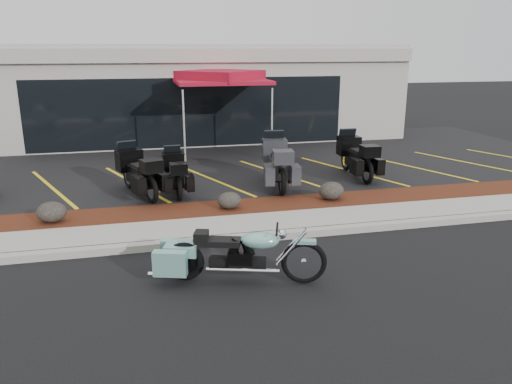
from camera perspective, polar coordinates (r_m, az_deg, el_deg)
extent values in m
plane|color=black|center=(9.59, -0.22, -7.59)|extent=(90.00, 90.00, 0.00)
cube|color=gray|center=(10.38, -1.36, -5.27)|extent=(24.00, 0.25, 0.15)
cube|color=gray|center=(11.02, -2.12, -3.97)|extent=(24.00, 1.20, 0.15)
cube|color=#3A120D|center=(12.13, -3.23, -2.05)|extent=(24.00, 1.20, 0.16)
cube|color=black|center=(17.29, -6.43, 3.37)|extent=(26.00, 9.60, 0.15)
cube|color=#9F9890|center=(23.21, -8.57, 11.34)|extent=(18.00, 8.00, 4.00)
cube|color=black|center=(19.32, -7.44, 8.97)|extent=(12.00, 0.06, 2.60)
cube|color=#9F9890|center=(19.15, -7.66, 15.20)|extent=(18.00, 0.30, 0.50)
ellipsoid|color=black|center=(11.86, -22.33, -2.13)|extent=(0.65, 0.54, 0.46)
ellipsoid|color=black|center=(11.91, -3.08, -0.97)|extent=(0.57, 0.48, 0.41)
ellipsoid|color=black|center=(12.74, 8.60, 0.13)|extent=(0.65, 0.54, 0.46)
cone|color=#FA5B08|center=(17.17, -8.92, 4.32)|extent=(0.40, 0.40, 0.51)
cylinder|color=silver|center=(16.20, -6.06, 7.18)|extent=(0.06, 0.06, 2.44)
cylinder|color=silver|center=(17.71, 2.62, 8.01)|extent=(0.06, 0.06, 2.44)
cylinder|color=silver|center=(18.88, -10.15, 8.28)|extent=(0.06, 0.06, 2.44)
cylinder|color=silver|center=(20.19, -2.28, 9.01)|extent=(0.06, 0.06, 2.44)
cube|color=maroon|center=(18.05, -4.05, 12.54)|extent=(4.04, 4.04, 0.13)
cube|color=maroon|center=(18.04, -4.07, 13.11)|extent=(3.11, 3.11, 0.37)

